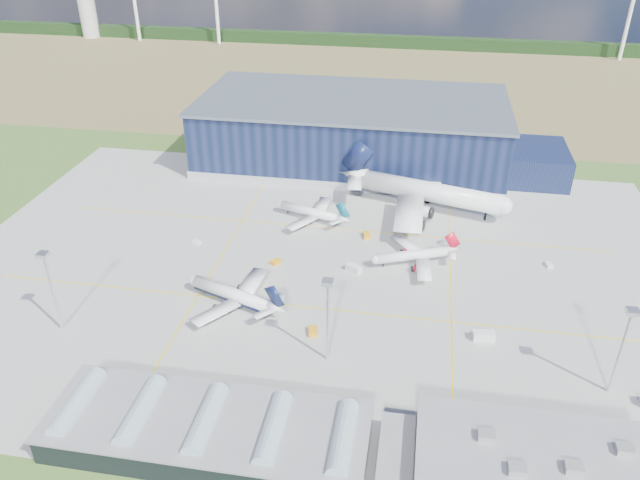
{
  "coord_description": "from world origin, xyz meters",
  "views": [
    {
      "loc": [
        28.18,
        -145.47,
        101.12
      ],
      "look_at": [
        0.26,
        16.09,
        6.25
      ],
      "focal_mm": 35.0,
      "sensor_mm": 36.0,
      "label": 1
    }
  ],
  "objects_px": {
    "hangar": "(359,134)",
    "gse_cart_b": "(196,242)",
    "gse_van_b": "(354,268)",
    "car_a": "(515,437)",
    "gse_van_a": "(484,336)",
    "gse_cart_a": "(549,265)",
    "ops_building": "(538,471)",
    "airliner_red": "(412,251)",
    "car_b": "(579,445)",
    "light_mast_east": "(624,338)",
    "airliner_widebody": "(431,182)",
    "gse_tug_a": "(313,331)",
    "light_mast_west": "(49,279)",
    "airliner_navy": "(231,288)",
    "gse_tug_b": "(276,262)",
    "airliner_regional": "(310,208)",
    "gse_tug_c": "(367,235)",
    "light_mast_center": "(328,308)"
  },
  "relations": [
    {
      "from": "airliner_navy",
      "to": "car_b",
      "type": "height_order",
      "value": "airliner_navy"
    },
    {
      "from": "ops_building",
      "to": "gse_tug_a",
      "type": "bearing_deg",
      "value": 142.19
    },
    {
      "from": "car_b",
      "to": "gse_cart_b",
      "type": "bearing_deg",
      "value": 47.62
    },
    {
      "from": "airliner_regional",
      "to": "gse_cart_b",
      "type": "xyz_separation_m",
      "value": [
        -32.88,
        -22.36,
        -4.01
      ]
    },
    {
      "from": "gse_van_b",
      "to": "car_a",
      "type": "relative_size",
      "value": 1.42
    },
    {
      "from": "light_mast_west",
      "to": "airliner_navy",
      "type": "xyz_separation_m",
      "value": [
        40.73,
        18.0,
        -10.2
      ]
    },
    {
      "from": "ops_building",
      "to": "gse_cart_a",
      "type": "height_order",
      "value": "ops_building"
    },
    {
      "from": "gse_tug_a",
      "to": "light_mast_west",
      "type": "bearing_deg",
      "value": 174.25
    },
    {
      "from": "gse_van_a",
      "to": "gse_cart_a",
      "type": "xyz_separation_m",
      "value": [
        21.31,
        38.72,
        -0.64
      ]
    },
    {
      "from": "light_mast_center",
      "to": "car_a",
      "type": "height_order",
      "value": "light_mast_center"
    },
    {
      "from": "airliner_regional",
      "to": "car_b",
      "type": "xyz_separation_m",
      "value": [
        72.75,
        -88.0,
        -4.07
      ]
    },
    {
      "from": "light_mast_east",
      "to": "gse_tug_a",
      "type": "relative_size",
      "value": 6.63
    },
    {
      "from": "light_mast_center",
      "to": "gse_van_b",
      "type": "xyz_separation_m",
      "value": [
        1.47,
        39.89,
        -14.33
      ]
    },
    {
      "from": "airliner_regional",
      "to": "gse_tug_a",
      "type": "bearing_deg",
      "value": 119.38
    },
    {
      "from": "gse_van_b",
      "to": "airliner_widebody",
      "type": "bearing_deg",
      "value": 5.96
    },
    {
      "from": "light_mast_east",
      "to": "gse_tug_b",
      "type": "height_order",
      "value": "light_mast_east"
    },
    {
      "from": "gse_cart_a",
      "to": "gse_van_b",
      "type": "relative_size",
      "value": 0.55
    },
    {
      "from": "gse_van_a",
      "to": "gse_cart_a",
      "type": "distance_m",
      "value": 44.2
    },
    {
      "from": "hangar",
      "to": "airliner_widebody",
      "type": "xyz_separation_m",
      "value": [
        29.85,
        -39.8,
        -1.25
      ]
    },
    {
      "from": "light_mast_east",
      "to": "car_b",
      "type": "relative_size",
      "value": 7.18
    },
    {
      "from": "light_mast_west",
      "to": "car_a",
      "type": "bearing_deg",
      "value": -9.07
    },
    {
      "from": "gse_cart_a",
      "to": "airliner_red",
      "type": "bearing_deg",
      "value": 169.12
    },
    {
      "from": "airliner_widebody",
      "to": "gse_cart_b",
      "type": "bearing_deg",
      "value": -137.06
    },
    {
      "from": "ops_building",
      "to": "gse_tug_c",
      "type": "height_order",
      "value": "ops_building"
    },
    {
      "from": "hangar",
      "to": "gse_tug_c",
      "type": "relative_size",
      "value": 41.81
    },
    {
      "from": "airliner_red",
      "to": "light_mast_east",
      "type": "bearing_deg",
      "value": 112.98
    },
    {
      "from": "hangar",
      "to": "gse_cart_b",
      "type": "xyz_separation_m",
      "value": [
        -43.03,
        -77.17,
        -11.03
      ]
    },
    {
      "from": "gse_van_a",
      "to": "gse_tug_c",
      "type": "relative_size",
      "value": 1.6
    },
    {
      "from": "airliner_widebody",
      "to": "gse_tug_b",
      "type": "height_order",
      "value": "airliner_widebody"
    },
    {
      "from": "light_mast_west",
      "to": "airliner_widebody",
      "type": "xyz_separation_m",
      "value": [
        92.66,
        85.0,
        -5.07
      ]
    },
    {
      "from": "gse_tug_c",
      "to": "gse_tug_a",
      "type": "bearing_deg",
      "value": -115.05
    },
    {
      "from": "car_a",
      "to": "gse_van_a",
      "type": "bearing_deg",
      "value": 21.22
    },
    {
      "from": "gse_van_b",
      "to": "car_a",
      "type": "bearing_deg",
      "value": -113.41
    },
    {
      "from": "ops_building",
      "to": "airliner_red",
      "type": "xyz_separation_m",
      "value": [
        -26.76,
        77.24,
        -0.11
      ]
    },
    {
      "from": "airliner_red",
      "to": "gse_tug_a",
      "type": "distance_m",
      "value": 45.06
    },
    {
      "from": "airliner_navy",
      "to": "gse_cart_b",
      "type": "xyz_separation_m",
      "value": [
        -20.95,
        29.64,
        -4.64
      ]
    },
    {
      "from": "gse_cart_a",
      "to": "airliner_regional",
      "type": "bearing_deg",
      "value": 148.71
    },
    {
      "from": "airliner_widebody",
      "to": "gse_cart_b",
      "type": "xyz_separation_m",
      "value": [
        -72.88,
        -37.36,
        -9.78
      ]
    },
    {
      "from": "airliner_regional",
      "to": "car_a",
      "type": "distance_m",
      "value": 106.61
    },
    {
      "from": "airliner_navy",
      "to": "car_b",
      "type": "xyz_separation_m",
      "value": [
        84.67,
        -36.0,
        -4.7
      ]
    },
    {
      "from": "airliner_red",
      "to": "hangar",
      "type": "bearing_deg",
      "value": -93.57
    },
    {
      "from": "airliner_widebody",
      "to": "gse_van_a",
      "type": "height_order",
      "value": "airliner_widebody"
    },
    {
      "from": "light_mast_west",
      "to": "car_a",
      "type": "xyz_separation_m",
      "value": [
        112.71,
        -18.0,
        -14.85
      ]
    },
    {
      "from": "ops_building",
      "to": "gse_cart_b",
      "type": "bearing_deg",
      "value": 140.81
    },
    {
      "from": "ops_building",
      "to": "car_b",
      "type": "bearing_deg",
      "value": 49.09
    },
    {
      "from": "light_mast_east",
      "to": "airliner_widebody",
      "type": "distance_m",
      "value": 95.1
    },
    {
      "from": "gse_tug_a",
      "to": "gse_cart_a",
      "type": "bearing_deg",
      "value": 20.57
    },
    {
      "from": "light_mast_east",
      "to": "airliner_widebody",
      "type": "xyz_separation_m",
      "value": [
        -42.34,
        85.0,
        -5.07
      ]
    },
    {
      "from": "gse_tug_b",
      "to": "gse_tug_c",
      "type": "bearing_deg",
      "value": 74.71
    },
    {
      "from": "light_mast_center",
      "to": "airliner_navy",
      "type": "bearing_deg",
      "value": 148.41
    }
  ]
}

